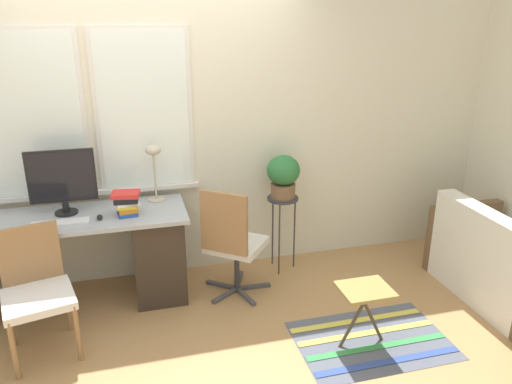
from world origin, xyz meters
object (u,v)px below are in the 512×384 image
object	(u,v)px
plant_stand	(283,206)
potted_plant	(283,175)
desk_lamp	(154,159)
office_chair_swivel	(232,242)
keyboard	(60,223)
book_stack	(127,202)
monitor	(62,180)
couch_loveseat	(501,266)
mouse	(100,217)
folding_stool	(365,295)
desk_chair_wooden	(36,289)

from	to	relation	value
plant_stand	potted_plant	xyz separation A→B (m)	(0.00, 0.00, 0.30)
desk_lamp	office_chair_swivel	distance (m)	0.93
keyboard	office_chair_swivel	bearing A→B (deg)	-3.45
keyboard	book_stack	size ratio (longest dim) A/B	1.81
monitor	plant_stand	xyz separation A→B (m)	(1.80, 0.05, -0.42)
book_stack	couch_loveseat	xyz separation A→B (m)	(2.93, -0.74, -0.58)
mouse	plant_stand	xyz separation A→B (m)	(1.55, 0.24, -0.16)
couch_loveseat	plant_stand	xyz separation A→B (m)	(-1.60, 0.94, 0.34)
book_stack	monitor	bearing A→B (deg)	162.79
keyboard	potted_plant	distance (m)	1.85
book_stack	potted_plant	bearing A→B (deg)	8.21
desk_lamp	plant_stand	distance (m)	1.21
keyboard	folding_stool	world-z (taller)	keyboard
monitor	mouse	distance (m)	0.41
mouse	folding_stool	distance (m)	2.05
keyboard	desk_lamp	distance (m)	0.88
book_stack	folding_stool	bearing A→B (deg)	-33.68
keyboard	plant_stand	distance (m)	1.86
desk_chair_wooden	plant_stand	xyz separation A→B (m)	(1.98, 0.68, 0.15)
mouse	office_chair_swivel	xyz separation A→B (m)	(1.01, -0.10, -0.29)
office_chair_swivel	mouse	bearing A→B (deg)	32.69
office_chair_swivel	potted_plant	size ratio (longest dim) A/B	2.51
monitor	keyboard	xyz separation A→B (m)	(-0.03, -0.21, -0.27)
couch_loveseat	plant_stand	bearing A→B (deg)	59.56
desk_lamp	book_stack	world-z (taller)	desk_lamp
desk_lamp	potted_plant	size ratio (longest dim) A/B	1.24
desk_lamp	office_chair_swivel	xyz separation A→B (m)	(0.56, -0.41, -0.63)
mouse	book_stack	xyz separation A→B (m)	(0.21, 0.05, 0.08)
desk_chair_wooden	office_chair_swivel	bearing A→B (deg)	-0.26
book_stack	desk_chair_wooden	bearing A→B (deg)	-142.86
keyboard	desk_chair_wooden	distance (m)	0.53
couch_loveseat	folding_stool	distance (m)	1.42
mouse	office_chair_swivel	bearing A→B (deg)	-5.50
mouse	couch_loveseat	bearing A→B (deg)	-12.46
mouse	folding_stool	bearing A→B (deg)	-29.20
book_stack	couch_loveseat	size ratio (longest dim) A/B	0.19
book_stack	folding_stool	distance (m)	1.92
desk_lamp	potted_plant	world-z (taller)	desk_lamp
desk_chair_wooden	plant_stand	bearing A→B (deg)	5.45
monitor	office_chair_swivel	world-z (taller)	monitor
monitor	office_chair_swivel	size ratio (longest dim) A/B	0.53
potted_plant	folding_stool	world-z (taller)	potted_plant
mouse	office_chair_swivel	world-z (taller)	office_chair_swivel
potted_plant	plant_stand	bearing A→B (deg)	0.00
monitor	folding_stool	distance (m)	2.42
monitor	folding_stool	world-z (taller)	monitor
monitor	potted_plant	world-z (taller)	monitor
mouse	folding_stool	size ratio (longest dim) A/B	0.15
keyboard	couch_loveseat	xyz separation A→B (m)	(3.43, -0.68, -0.49)
monitor	mouse	xyz separation A→B (m)	(0.26, -0.19, -0.26)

